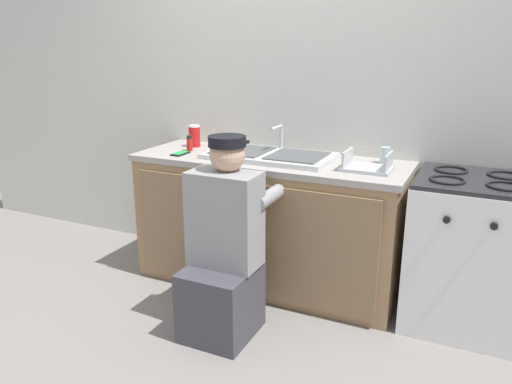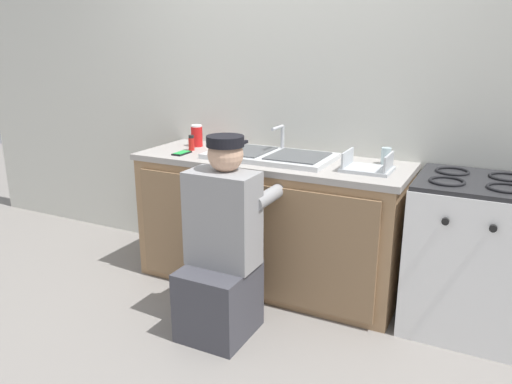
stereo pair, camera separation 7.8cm
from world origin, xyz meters
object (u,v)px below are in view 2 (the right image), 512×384
object	(u,v)px
water_glass	(386,156)
stove_range	(468,255)
soda_cup_red	(197,136)
cell_phone	(182,153)
plumber_person	(222,254)
sink_double_basin	(270,155)
dish_rack_tray	(367,167)
spice_bottle_red	(191,143)

from	to	relation	value
water_glass	stove_range	bearing A→B (deg)	-18.36
stove_range	soda_cup_red	distance (m)	1.92
soda_cup_red	cell_phone	distance (m)	0.28
plumber_person	water_glass	bearing A→B (deg)	51.47
sink_double_basin	dish_rack_tray	distance (m)	0.64
stove_range	spice_bottle_red	bearing A→B (deg)	-179.29
plumber_person	soda_cup_red	distance (m)	1.12
spice_bottle_red	cell_phone	bearing A→B (deg)	-86.81
plumber_person	water_glass	distance (m)	1.16
sink_double_basin	soda_cup_red	distance (m)	0.64
plumber_person	spice_bottle_red	distance (m)	0.99
sink_double_basin	dish_rack_tray	xyz separation A→B (m)	(0.64, -0.05, 0.01)
soda_cup_red	dish_rack_tray	distance (m)	1.28
spice_bottle_red	sink_double_basin	bearing A→B (deg)	2.40
stove_range	dish_rack_tray	size ratio (longest dim) A/B	3.14
dish_rack_tray	spice_bottle_red	distance (m)	1.22
dish_rack_tray	water_glass	distance (m)	0.23
stove_range	cell_phone	distance (m)	1.85
water_glass	dish_rack_tray	bearing A→B (deg)	-103.62
stove_range	water_glass	distance (m)	0.73
soda_cup_red	dish_rack_tray	size ratio (longest dim) A/B	0.54
stove_range	soda_cup_red	size ratio (longest dim) A/B	5.79
plumber_person	soda_cup_red	xyz separation A→B (m)	(-0.65, 0.78, 0.48)
plumber_person	dish_rack_tray	world-z (taller)	plumber_person
stove_range	cell_phone	xyz separation A→B (m)	(-1.80, -0.15, 0.43)
soda_cup_red	water_glass	distance (m)	1.32
spice_bottle_red	stove_range	bearing A→B (deg)	0.71
soda_cup_red	water_glass	size ratio (longest dim) A/B	1.52
soda_cup_red	cell_phone	size ratio (longest dim) A/B	1.09
stove_range	spice_bottle_red	xyz separation A→B (m)	(-1.80, -0.02, 0.48)
sink_double_basin	stove_range	size ratio (longest dim) A/B	0.91
cell_phone	spice_bottle_red	bearing A→B (deg)	93.19
stove_range	cell_phone	world-z (taller)	stove_range
cell_phone	sink_double_basin	bearing A→B (deg)	14.71
sink_double_basin	plumber_person	world-z (taller)	plumber_person
stove_range	soda_cup_red	xyz separation A→B (m)	(-1.85, 0.11, 0.50)
sink_double_basin	cell_phone	bearing A→B (deg)	-165.29
stove_range	dish_rack_tray	xyz separation A→B (m)	(-0.58, -0.05, 0.45)
dish_rack_tray	spice_bottle_red	world-z (taller)	dish_rack_tray
plumber_person	water_glass	size ratio (longest dim) A/B	11.04
plumber_person	water_glass	xyz separation A→B (m)	(0.67, 0.84, 0.45)
soda_cup_red	water_glass	bearing A→B (deg)	2.67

